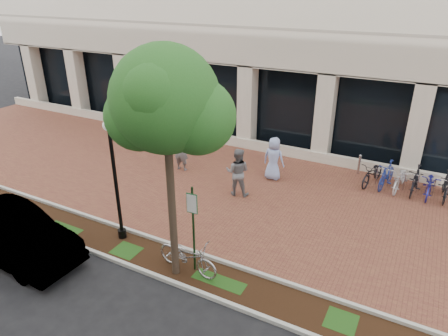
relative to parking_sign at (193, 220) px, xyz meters
The scene contains 15 objects.
ground 5.54m from the parking_sign, 100.95° to the left, with size 120.00×120.00×0.00m, color black.
brick_plaza 5.54m from the parking_sign, 100.95° to the left, with size 40.00×9.00×0.01m, color brown.
planting_strip 2.01m from the parking_sign, behind, with size 40.00×1.50×0.01m, color black.
curb_plaza_side 2.07m from the parking_sign, 146.48° to the left, with size 40.00×0.12×0.12m, color beige.
curb_street_side 2.13m from the parking_sign, 139.96° to the right, with size 40.00×0.12×0.12m, color beige.
parking_sign is the anchor object (origin of this frame).
lamppost 3.14m from the parking_sign, behind, with size 0.36×0.36×4.17m.
street_tree 3.37m from the parking_sign, 138.70° to the right, with size 3.26×2.72×6.62m.
locked_bicycle 1.22m from the parking_sign, 140.02° to the right, with size 0.72×2.05×1.08m, color #B3B4B8.
pedestrian_left 7.28m from the parking_sign, 126.53° to the left, with size 0.70×0.46×1.91m, color slate.
pedestrian_mid 5.04m from the parking_sign, 101.40° to the left, with size 0.97×0.75×1.99m, color slate.
pedestrian_right 6.95m from the parking_sign, 91.97° to the left, with size 0.94×0.61×1.92m, color #9CB1E8.
bollard 9.72m from the parking_sign, 71.89° to the left, with size 0.12×0.12×0.96m.
bike_rack_cluster 9.87m from the parking_sign, 58.92° to the left, with size 3.60×2.05×1.13m.
sedan_near_curb 5.80m from the parking_sign, 159.26° to the right, with size 1.68×4.82×1.59m, color silver.
Camera 1 is at (6.28, -13.24, 7.79)m, focal length 32.00 mm.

